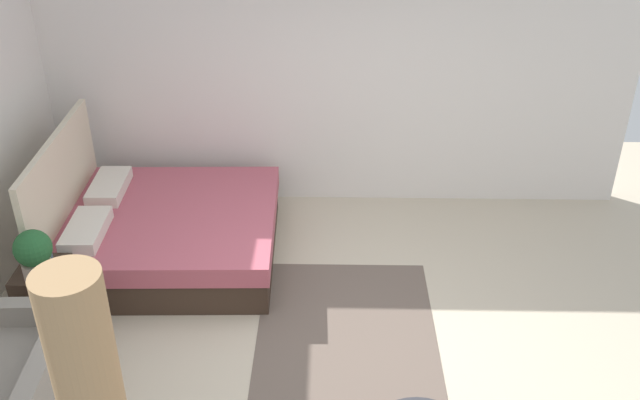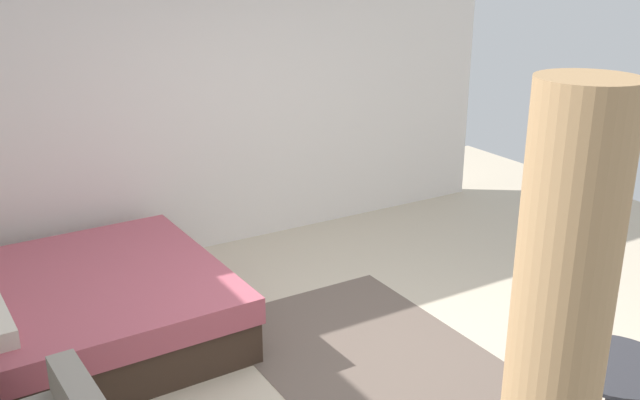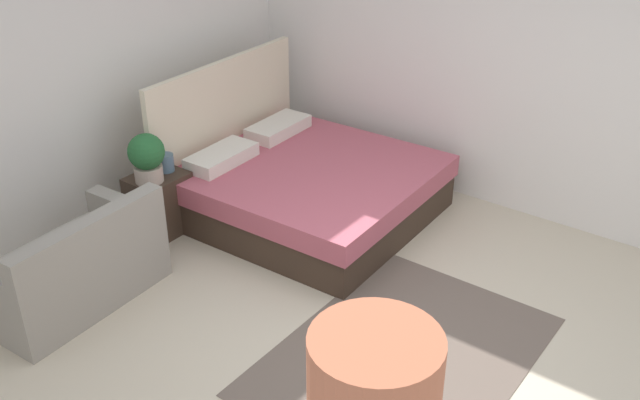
% 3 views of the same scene
% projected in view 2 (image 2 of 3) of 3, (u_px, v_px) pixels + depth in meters
% --- Properties ---
extents(ground_plane, '(8.21, 9.24, 0.02)m').
position_uv_depth(ground_plane, '(367.00, 368.00, 4.95)').
color(ground_plane, beige).
extents(wall_right, '(0.12, 6.24, 2.81)m').
position_uv_depth(wall_right, '(209.00, 101.00, 6.59)').
color(wall_right, silver).
rests_on(wall_right, ground).
extents(area_rug, '(2.09, 1.52, 0.01)m').
position_uv_depth(area_rug, '(366.00, 352.00, 5.12)').
color(area_rug, '#66564C').
rests_on(area_rug, ground).
extents(bed, '(1.98, 2.07, 1.28)m').
position_uv_depth(bed, '(69.00, 310.00, 5.12)').
color(bed, '#38281E').
rests_on(bed, ground).
extents(balcony_table, '(0.63, 0.63, 0.68)m').
position_uv_depth(balcony_table, '(610.00, 398.00, 3.81)').
color(balcony_table, '#2D2D33').
rests_on(balcony_table, ground).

